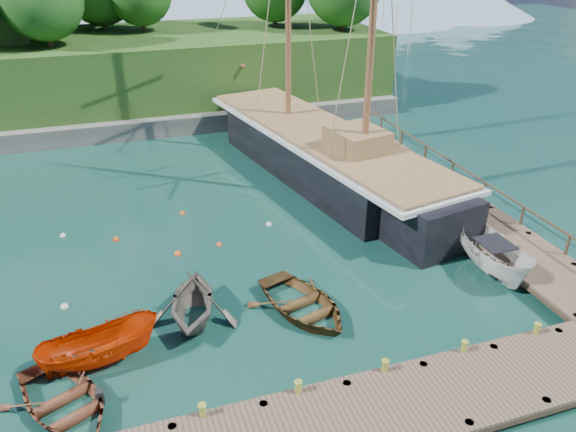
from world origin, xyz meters
name	(u,v)px	position (x,y,z in m)	size (l,w,h in m)	color
ground	(279,308)	(0.00, 0.00, 0.00)	(160.00, 160.00, 0.00)	#133A36
dock_near	(405,405)	(2.00, -6.50, 0.43)	(20.00, 3.20, 1.10)	#4C3A2C
dock_east	(438,191)	(11.50, 7.00, 0.43)	(3.20, 24.00, 1.10)	#4C3A2C
bollard_0	(204,430)	(-4.00, -5.10, 0.00)	(0.26, 0.26, 0.45)	olive
bollard_1	(298,406)	(-1.00, -5.10, 0.00)	(0.26, 0.26, 0.45)	olive
bollard_2	(383,385)	(2.00, -5.10, 0.00)	(0.26, 0.26, 0.45)	olive
bollard_3	(461,365)	(5.00, -5.10, 0.00)	(0.26, 0.26, 0.45)	olive
bollard_4	(532,347)	(8.00, -5.10, 0.00)	(0.26, 0.26, 0.45)	olive
rowboat_0	(66,410)	(-8.00, -2.94, 0.00)	(3.14, 4.39, 0.91)	brown
rowboat_1	(194,320)	(-3.36, 0.32, 0.00)	(3.44, 3.99, 2.10)	#665D54
rowboat_2	(303,312)	(0.81, -0.52, 0.00)	(3.31, 4.64, 0.96)	#54391B
motorboat_orange	(103,363)	(-6.81, -1.08, 0.00)	(1.57, 4.17, 1.61)	#C12D02
cabin_boat_white	(490,271)	(9.66, -0.33, 0.00)	(1.86, 4.93, 1.90)	silver
schooner	(322,157)	(6.54, 12.09, 1.19)	(9.17, 28.64, 21.37)	black
mooring_buoy_0	(65,307)	(-8.14, 2.77, 0.00)	(0.33, 0.33, 0.33)	silver
mooring_buoy_1	(178,255)	(-3.24, 5.43, 0.00)	(0.35, 0.35, 0.35)	#DD5A1D
mooring_buoy_2	(219,245)	(-1.22, 5.67, 0.00)	(0.28, 0.28, 0.28)	#EF4E1C
mooring_buoy_3	(269,225)	(1.62, 6.90, 0.00)	(0.30, 0.30, 0.30)	silver
mooring_buoy_4	(116,240)	(-5.88, 7.72, 0.00)	(0.33, 0.33, 0.33)	#CE3F10
mooring_buoy_5	(183,214)	(-2.38, 9.53, 0.00)	(0.31, 0.31, 0.31)	#CF531F
mooring_buoy_6	(63,236)	(-8.34, 8.96, 0.00)	(0.28, 0.28, 0.28)	silver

